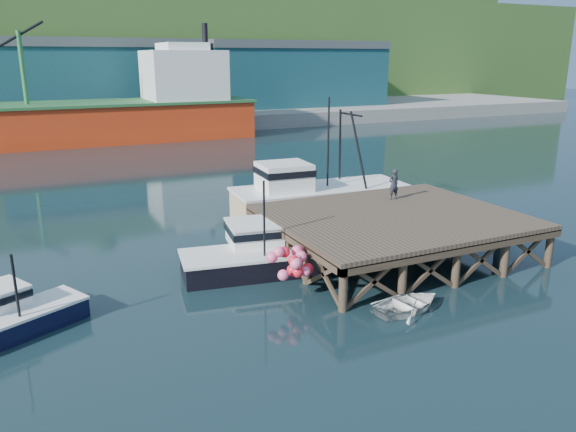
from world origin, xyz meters
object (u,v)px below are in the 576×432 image
dockworker (394,184)px  boat_navy (10,316)px  dinghy (408,304)px  boat_black (259,253)px  trawler (317,193)px

dockworker → boat_navy: bearing=10.6°
dinghy → dockworker: bearing=-38.8°
boat_black → trawler: bearing=54.9°
boat_black → boat_navy: bearing=-161.2°
boat_black → trawler: trawler is taller
boat_black → dockworker: bearing=20.3°
boat_navy → trawler: trawler is taller
boat_black → trawler: (6.90, 7.16, 0.69)m
trawler → dinghy: 14.23m
boat_navy → boat_black: bearing=-16.9°
dinghy → boat_black: bearing=21.4°
boat_navy → dockworker: 19.87m
dockworker → boat_black: bearing=11.5°
boat_black → dinghy: (3.62, -6.63, -0.52)m
boat_black → trawler: size_ratio=0.68×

